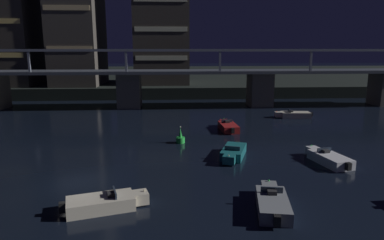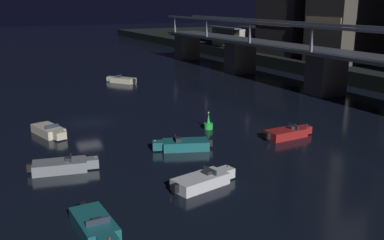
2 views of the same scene
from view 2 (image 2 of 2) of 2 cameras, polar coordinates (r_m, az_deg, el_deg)
ground_plane at (r=47.62m, az=-13.29°, el=-0.37°), size 400.00×400.00×0.00m
river_bridge at (r=62.43m, az=17.01°, el=6.81°), size 92.08×6.40×9.38m
waterfront_pavilion at (r=102.88m, az=5.71°, el=10.58°), size 12.40×7.40×4.70m
speedboat_near_center at (r=34.67m, az=-16.36°, el=-5.70°), size 2.48×5.23×1.16m
speedboat_near_right at (r=70.44m, az=-9.06°, el=5.12°), size 4.72×3.93×1.16m
speedboat_mid_left at (r=30.67m, az=1.42°, el=-7.82°), size 2.61×5.21×1.16m
speedboat_mid_center at (r=42.33m, az=12.26°, el=-1.66°), size 2.03×5.22×1.16m
speedboat_mid_right at (r=25.47m, az=-12.41°, el=-13.25°), size 5.22×1.99×1.16m
speedboat_far_left at (r=38.04m, az=-1.15°, el=-3.21°), size 3.00×5.12×1.16m
speedboat_far_center at (r=44.24m, az=-17.98°, el=-1.33°), size 5.18×2.80×1.16m
channel_buoy at (r=44.08m, az=2.14°, el=-0.57°), size 0.90×0.90×1.76m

